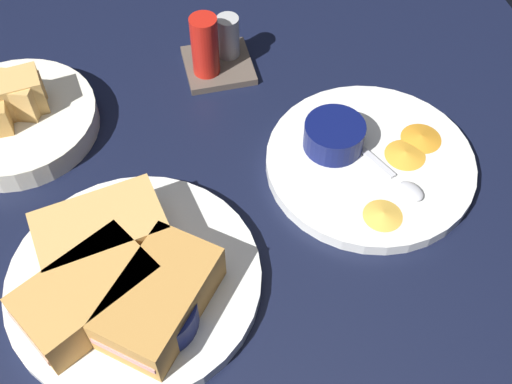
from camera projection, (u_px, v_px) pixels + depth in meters
The scene contains 13 objects.
ground_plane at pixel (181, 232), 72.87cm from camera, with size 110.00×110.00×3.00cm, color black.
plate_sandwich_main at pixel (135, 280), 66.44cm from camera, with size 26.63×26.63×1.60cm, color white.
sandwich_half_near at pixel (102, 233), 66.16cm from camera, with size 14.30×9.82×4.80cm.
sandwich_half_far at pixel (87, 295), 61.85cm from camera, with size 15.06×13.14×4.80cm.
sandwich_half_extra at pixel (160, 298), 61.61cm from camera, with size 14.13×14.87×4.80cm.
ramekin_dark_sauce at pixel (158, 313), 61.32cm from camera, with size 7.77×7.77×3.34cm.
spoon_by_dark_ramekin at pixel (152, 268), 65.96cm from camera, with size 2.21×9.85×0.80cm.
plate_chips_companion at pixel (370, 163), 76.07cm from camera, with size 24.94×24.94×1.60cm, color white.
ramekin_light_gravy at pixel (334, 135), 75.27cm from camera, with size 7.26×7.26×3.40cm.
spoon_by_gravy_ramekin at pixel (403, 184), 72.66cm from camera, with size 5.39×9.61×0.80cm.
plantain_chip_scatter at pixel (405, 164), 74.55cm from camera, with size 14.85×16.03×0.60cm.
bread_basket_rear at pixel (14, 117), 78.52cm from camera, with size 20.08×20.08×7.77cm.
condiment_caddy at pixel (215, 50), 84.43cm from camera, with size 9.00×9.00×9.50cm.
Camera 1 is at (-0.98, -41.23, 59.37)cm, focal length 44.56 mm.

